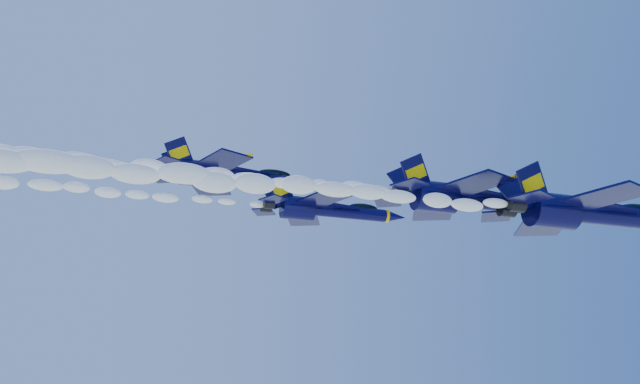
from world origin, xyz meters
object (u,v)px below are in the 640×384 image
object	(u,v)px
jet_lead	(590,213)
jet_second	(470,199)
jet_fourth	(232,176)
jet_third	(327,210)

from	to	relation	value
jet_lead	jet_second	xyz separation A→B (m)	(-8.44, 5.97, 2.38)
jet_lead	jet_fourth	size ratio (longest dim) A/B	1.11
jet_lead	jet_third	xyz separation A→B (m)	(-18.51, 18.62, 4.21)
jet_lead	jet_third	distance (m)	26.59
jet_second	jet_third	size ratio (longest dim) A/B	1.15
jet_lead	jet_fourth	world-z (taller)	jet_fourth
jet_lead	jet_fourth	bearing A→B (deg)	143.35
jet_lead	jet_third	size ratio (longest dim) A/B	1.24
jet_second	jet_fourth	size ratio (longest dim) A/B	1.03
jet_second	jet_third	bearing A→B (deg)	128.54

